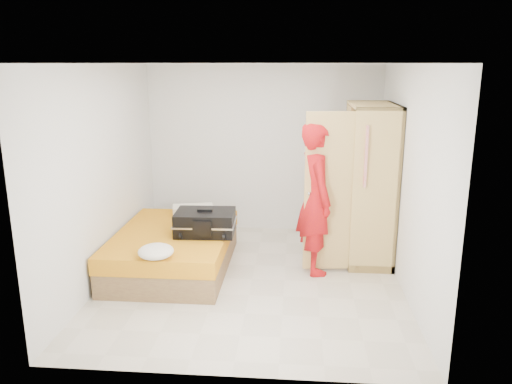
# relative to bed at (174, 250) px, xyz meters

# --- Properties ---
(room) EXTENTS (4.00, 4.02, 2.60)m
(room) POSITION_rel_bed_xyz_m (1.05, -0.28, 1.05)
(room) COLOR beige
(room) RESTS_ON ground
(bed) EXTENTS (1.42, 2.02, 0.50)m
(bed) POSITION_rel_bed_xyz_m (0.00, 0.00, 0.00)
(bed) COLOR olive
(bed) RESTS_ON ground
(wardrobe) EXTENTS (1.17, 1.24, 2.10)m
(wardrobe) POSITION_rel_bed_xyz_m (2.50, 0.57, 0.75)
(wardrobe) COLOR #D4B767
(wardrobe) RESTS_ON ground
(person) EXTENTS (0.61, 0.79, 1.92)m
(person) POSITION_rel_bed_xyz_m (1.82, 0.08, 0.71)
(person) COLOR red
(person) RESTS_ON ground
(suitcase) EXTENTS (0.77, 0.59, 0.32)m
(suitcase) POSITION_rel_bed_xyz_m (0.43, -0.04, 0.39)
(suitcase) COLOR black
(suitcase) RESTS_ON bed
(round_cushion) EXTENTS (0.40, 0.40, 0.15)m
(round_cushion) POSITION_rel_bed_xyz_m (0.03, -0.90, 0.32)
(round_cushion) COLOR white
(round_cushion) RESTS_ON bed
(pillow) EXTENTS (0.63, 0.42, 0.10)m
(pillow) POSITION_rel_bed_xyz_m (0.09, 0.85, 0.30)
(pillow) COLOR white
(pillow) RESTS_ON bed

